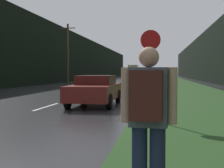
{
  "coord_description": "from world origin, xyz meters",
  "views": [
    {
      "loc": [
        4.84,
        0.03,
        1.52
      ],
      "look_at": [
        2.51,
        15.49,
        0.91
      ],
      "focal_mm": 50.0,
      "sensor_mm": 36.0,
      "label": 1
    }
  ],
  "objects_px": {
    "stop_sign": "(150,67)",
    "hitchhiker_with_backpack": "(148,116)",
    "car_passing_near": "(95,90)",
    "delivery_truck": "(133,71)"
  },
  "relations": [
    {
      "from": "car_passing_near",
      "to": "stop_sign",
      "type": "bearing_deg",
      "value": 121.78
    },
    {
      "from": "stop_sign",
      "to": "delivery_truck",
      "type": "height_order",
      "value": "delivery_truck"
    },
    {
      "from": "car_passing_near",
      "to": "delivery_truck",
      "type": "height_order",
      "value": "delivery_truck"
    },
    {
      "from": "stop_sign",
      "to": "hitchhiker_with_backpack",
      "type": "height_order",
      "value": "stop_sign"
    },
    {
      "from": "stop_sign",
      "to": "hitchhiker_with_backpack",
      "type": "xyz_separation_m",
      "value": [
        0.15,
        -6.28,
        -0.65
      ]
    },
    {
      "from": "hitchhiker_with_backpack",
      "to": "stop_sign",
      "type": "bearing_deg",
      "value": 96.8
    },
    {
      "from": "stop_sign",
      "to": "car_passing_near",
      "type": "relative_size",
      "value": 0.62
    },
    {
      "from": "hitchhiker_with_backpack",
      "to": "car_passing_near",
      "type": "relative_size",
      "value": 0.4
    },
    {
      "from": "hitchhiker_with_backpack",
      "to": "delivery_truck",
      "type": "distance_m",
      "value": 80.71
    },
    {
      "from": "car_passing_near",
      "to": "delivery_truck",
      "type": "bearing_deg",
      "value": -86.77
    }
  ]
}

